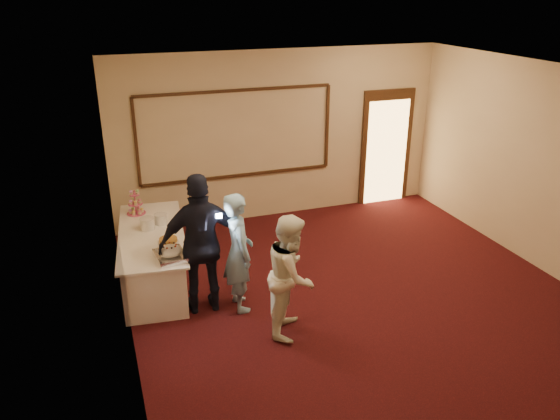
% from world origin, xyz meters
% --- Properties ---
extents(floor, '(7.00, 7.00, 0.00)m').
position_xyz_m(floor, '(0.00, 0.00, 0.00)').
color(floor, black).
rests_on(floor, ground).
extents(room_walls, '(6.04, 7.04, 3.02)m').
position_xyz_m(room_walls, '(0.00, 0.00, 2.03)').
color(room_walls, beige).
rests_on(room_walls, floor).
extents(wall_molding, '(3.45, 0.04, 1.55)m').
position_xyz_m(wall_molding, '(-0.80, 3.47, 1.60)').
color(wall_molding, black).
rests_on(wall_molding, room_walls).
extents(doorway, '(1.05, 0.07, 2.20)m').
position_xyz_m(doorway, '(2.15, 3.45, 1.08)').
color(doorway, black).
rests_on(doorway, floor).
extents(buffet_table, '(1.13, 2.39, 0.77)m').
position_xyz_m(buffet_table, '(-2.55, 1.70, 0.39)').
color(buffet_table, white).
rests_on(buffet_table, floor).
extents(pavlova_tray, '(0.40, 0.53, 0.18)m').
position_xyz_m(pavlova_tray, '(-2.42, 0.84, 0.85)').
color(pavlova_tray, silver).
rests_on(pavlova_tray, buffet_table).
extents(cupcake_stand, '(0.28, 0.28, 0.41)m').
position_xyz_m(cupcake_stand, '(-2.67, 2.49, 0.92)').
color(cupcake_stand, '#C74A7A').
rests_on(cupcake_stand, buffet_table).
extents(plate_stack_a, '(0.21, 0.21, 0.17)m').
position_xyz_m(plate_stack_a, '(-2.58, 1.84, 0.86)').
color(plate_stack_a, white).
rests_on(plate_stack_a, buffet_table).
extents(plate_stack_b, '(0.19, 0.19, 0.16)m').
position_xyz_m(plate_stack_b, '(-2.37, 1.97, 0.85)').
color(plate_stack_b, white).
rests_on(plate_stack_b, buffet_table).
extents(tart, '(0.28, 0.28, 0.06)m').
position_xyz_m(tart, '(-2.37, 1.32, 0.80)').
color(tart, white).
rests_on(tart, buffet_table).
extents(man, '(0.40, 0.60, 1.61)m').
position_xyz_m(man, '(-1.57, 0.65, 0.81)').
color(man, '#7FAFD2').
rests_on(man, floor).
extents(woman, '(0.87, 0.94, 1.54)m').
position_xyz_m(woman, '(-1.11, -0.07, 0.77)').
color(woman, white).
rests_on(woman, floor).
extents(guest, '(1.13, 0.54, 1.88)m').
position_xyz_m(guest, '(-2.02, 0.75, 0.94)').
color(guest, black).
rests_on(guest, floor).
extents(camera_flash, '(0.07, 0.05, 0.05)m').
position_xyz_m(camera_flash, '(-1.82, 0.60, 1.37)').
color(camera_flash, white).
rests_on(camera_flash, guest).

